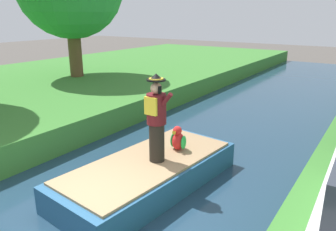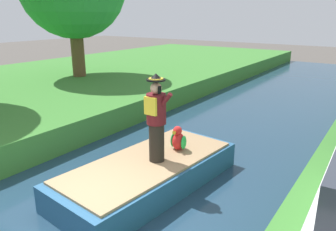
# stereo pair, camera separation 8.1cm
# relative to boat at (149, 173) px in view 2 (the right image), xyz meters

# --- Properties ---
(canal_water) EXTENTS (5.76, 48.00, 0.10)m
(canal_water) POSITION_rel_boat_xyz_m (0.00, -1.79, -0.35)
(canal_water) COLOR #1E384C
(canal_water) RESTS_ON ground
(boat) EXTENTS (2.20, 4.36, 0.61)m
(boat) POSITION_rel_boat_xyz_m (0.00, 0.00, 0.00)
(boat) COLOR #23517A
(boat) RESTS_ON canal_water
(person_pirate) EXTENTS (0.61, 0.42, 1.85)m
(person_pirate) POSITION_rel_boat_xyz_m (0.16, 0.09, 1.23)
(person_pirate) COLOR black
(person_pirate) RESTS_ON boat
(parrot_plush) EXTENTS (0.36, 0.35, 0.57)m
(parrot_plush) POSITION_rel_boat_xyz_m (0.22, 0.83, 0.55)
(parrot_plush) COLOR red
(parrot_plush) RESTS_ON boat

